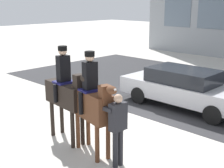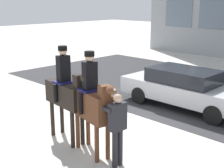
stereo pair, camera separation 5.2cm
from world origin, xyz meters
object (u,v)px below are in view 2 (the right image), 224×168
at_px(mounted_horse_companion, 92,102).
at_px(mounted_horse_lead, 66,92).
at_px(pedestrian_bystander, 117,125).
at_px(street_car_near_lane, 185,88).

bearing_deg(mounted_horse_companion, mounted_horse_lead, -170.60).
relative_size(mounted_horse_lead, pedestrian_bystander, 1.49).
height_order(mounted_horse_lead, street_car_near_lane, mounted_horse_lead).
bearing_deg(mounted_horse_companion, pedestrian_bystander, 8.92).
bearing_deg(pedestrian_bystander, mounted_horse_lead, -0.19).
relative_size(mounted_horse_lead, mounted_horse_companion, 1.01).
bearing_deg(mounted_horse_companion, street_car_near_lane, 104.51).
distance_m(pedestrian_bystander, street_car_near_lane, 4.84).
relative_size(mounted_horse_companion, pedestrian_bystander, 1.48).
xyz_separation_m(pedestrian_bystander, street_car_near_lane, (-1.11, 4.70, -0.29)).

